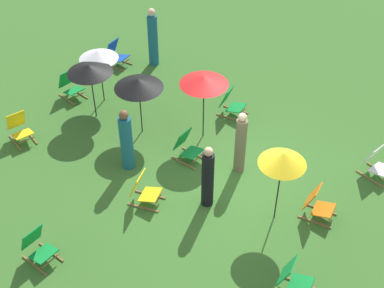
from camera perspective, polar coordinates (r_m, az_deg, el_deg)
name	(u,v)px	position (r m, az deg, el deg)	size (l,w,h in m)	color
ground_plane	(232,179)	(12.81, 4.31, -3.79)	(40.00, 40.00, 0.00)	#386B28
deckchair_0	(293,279)	(10.64, 10.86, -14.08)	(0.62, 0.84, 0.83)	olive
deckchair_1	(20,128)	(14.37, -18.08, 1.63)	(0.67, 0.86, 0.83)	olive
deckchair_2	(116,54)	(16.87, -8.19, 9.58)	(0.54, 0.80, 0.83)	olive
deckchair_3	(144,190)	(12.05, -5.23, -4.95)	(0.69, 0.87, 0.83)	olive
deckchair_4	(376,163)	(13.40, 19.25, -1.94)	(0.63, 0.84, 0.83)	olive
deckchair_6	(70,86)	(15.62, -12.97, 6.16)	(0.56, 0.81, 0.83)	olive
deckchair_7	(231,103)	(14.58, 4.25, 4.43)	(0.58, 0.82, 0.83)	olive
deckchair_8	(317,204)	(12.02, 13.37, -6.30)	(0.59, 0.83, 0.83)	olive
deckchair_9	(38,247)	(11.37, -16.26, -10.57)	(0.50, 0.78, 0.83)	olive
deckchair_10	(187,147)	(13.09, -0.55, -0.31)	(0.50, 0.77, 0.83)	olive
umbrella_0	(98,55)	(14.68, -10.06, 9.46)	(1.07, 1.07, 1.63)	black
umbrella_1	(283,159)	(10.83, 9.77, -1.55)	(1.00, 1.00, 1.92)	black
umbrella_2	(90,69)	(14.05, -10.99, 7.93)	(1.20, 1.20, 1.64)	black
umbrella_3	(204,80)	(12.97, 1.30, 6.87)	(1.22, 1.22, 1.86)	black
umbrella_4	(139,84)	(13.31, -5.78, 6.50)	(1.25, 1.25, 1.65)	black
person_0	(241,144)	(12.54, 5.25, 0.05)	(0.38, 0.38, 1.71)	#72664C
person_1	(208,178)	(11.67, 1.70, -3.68)	(0.32, 0.32, 1.67)	black
person_2	(126,141)	(12.67, -7.08, 0.31)	(0.44, 0.44, 1.70)	#195972
person_3	(153,38)	(16.51, -4.24, 11.30)	(0.43, 0.43, 1.88)	#195972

